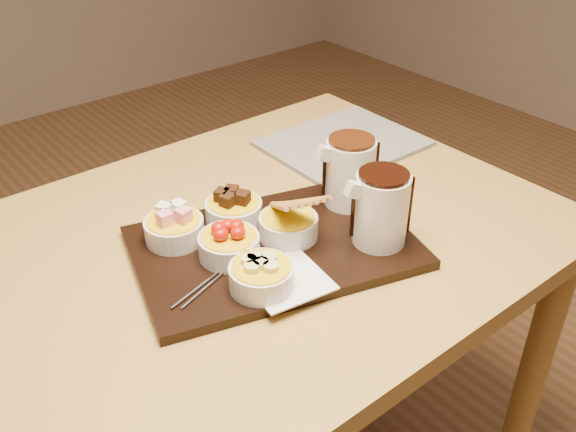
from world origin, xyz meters
TOP-DOWN VIEW (x-y plane):
  - dining_table at (0.00, 0.00)m, footprint 1.20×0.80m
  - serving_board at (0.06, -0.07)m, footprint 0.53×0.42m
  - napkin at (0.01, -0.16)m, footprint 0.14×0.14m
  - bowl_marshmallows at (-0.07, 0.05)m, footprint 0.10×0.10m
  - bowl_cake at (0.04, 0.03)m, footprint 0.10×0.10m
  - bowl_strawberries at (-0.02, -0.05)m, footprint 0.10×0.10m
  - bowl_biscotti at (0.09, -0.07)m, footprint 0.10×0.10m
  - bowl_bananas at (-0.03, -0.15)m, footprint 0.10×0.10m
  - pitcher_dark_chocolate at (0.20, -0.17)m, footprint 0.11×0.11m
  - pitcher_milk_chocolate at (0.24, -0.05)m, footprint 0.11×0.11m
  - fondue_skewers at (-0.04, -0.07)m, footprint 0.10×0.26m
  - newspaper at (0.42, 0.15)m, footprint 0.33×0.26m

SIDE VIEW (x-z plane):
  - dining_table at x=0.00m, z-range 0.28..1.03m
  - newspaper at x=0.42m, z-range 0.75..0.76m
  - serving_board at x=0.06m, z-range 0.75..0.77m
  - napkin at x=0.01m, z-range 0.77..0.77m
  - fondue_skewers at x=-0.04m, z-range 0.77..0.78m
  - bowl_marshmallows at x=-0.07m, z-range 0.77..0.81m
  - bowl_cake at x=0.04m, z-range 0.77..0.81m
  - bowl_strawberries at x=-0.02m, z-range 0.77..0.81m
  - bowl_biscotti at x=0.09m, z-range 0.77..0.81m
  - bowl_bananas at x=-0.03m, z-range 0.77..0.81m
  - pitcher_dark_chocolate at x=0.20m, z-range 0.77..0.89m
  - pitcher_milk_chocolate at x=0.24m, z-range 0.77..0.89m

